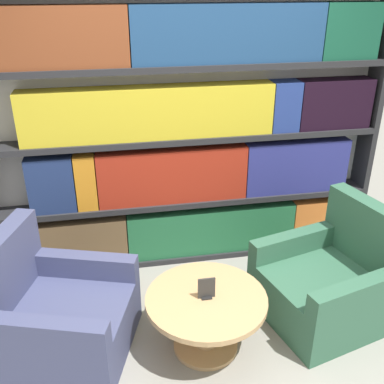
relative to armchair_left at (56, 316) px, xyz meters
name	(u,v)px	position (x,y,z in m)	size (l,w,h in m)	color
ground_plane	(220,352)	(1.12, -0.27, -0.29)	(14.00, 14.00, 0.00)	gray
bookshelf	(194,139)	(1.17, 1.03, 0.87)	(3.38, 0.30, 2.36)	silver
armchair_left	(56,316)	(0.00, 0.00, 0.00)	(1.10, 1.06, 0.89)	#42476B
armchair_right	(331,282)	(2.05, 0.00, 0.00)	(1.07, 1.03, 0.89)	#336047
coffee_table	(206,312)	(1.02, -0.19, 0.03)	(0.84, 0.84, 0.45)	tan
table_sign	(206,289)	(1.02, -0.19, 0.23)	(0.12, 0.06, 0.16)	black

